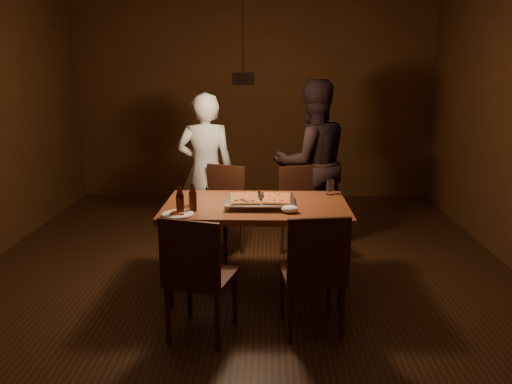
{
  "coord_description": "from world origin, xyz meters",
  "views": [
    {
      "loc": [
        0.2,
        -4.14,
        1.84
      ],
      "look_at": [
        0.11,
        -0.19,
        0.85
      ],
      "focal_mm": 35.0,
      "sensor_mm": 36.0,
      "label": 1
    }
  ],
  "objects_px": {
    "dining_table": "(256,212)",
    "chair_near_right": "(315,264)",
    "beer_bottle_a": "(180,200)",
    "pendant_lamp": "(243,77)",
    "chair_near_left": "(196,267)",
    "pizza_tray": "(260,202)",
    "plate_slice": "(178,214)",
    "diner_dark": "(312,163)",
    "chair_far_right": "(303,204)",
    "beer_bottle_b": "(193,197)",
    "chair_far_left": "(221,203)",
    "diner_white": "(206,170)"
  },
  "relations": [
    {
      "from": "dining_table",
      "to": "chair_near_right",
      "type": "xyz_separation_m",
      "value": [
        0.42,
        -0.76,
        -0.14
      ]
    },
    {
      "from": "beer_bottle_a",
      "to": "pendant_lamp",
      "type": "xyz_separation_m",
      "value": [
        0.46,
        0.52,
        0.9
      ]
    },
    {
      "from": "chair_near_left",
      "to": "pizza_tray",
      "type": "height_order",
      "value": "chair_near_left"
    },
    {
      "from": "beer_bottle_a",
      "to": "plate_slice",
      "type": "distance_m",
      "value": 0.11
    },
    {
      "from": "plate_slice",
      "to": "diner_dark",
      "type": "height_order",
      "value": "diner_dark"
    },
    {
      "from": "chair_far_right",
      "to": "beer_bottle_b",
      "type": "distance_m",
      "value": 1.42
    },
    {
      "from": "dining_table",
      "to": "beer_bottle_a",
      "type": "bearing_deg",
      "value": -150.06
    },
    {
      "from": "pendant_lamp",
      "to": "chair_near_right",
      "type": "bearing_deg",
      "value": -61.0
    },
    {
      "from": "chair_far_left",
      "to": "pizza_tray",
      "type": "distance_m",
      "value": 0.96
    },
    {
      "from": "chair_far_left",
      "to": "chair_near_right",
      "type": "height_order",
      "value": "same"
    },
    {
      "from": "chair_far_left",
      "to": "chair_near_left",
      "type": "relative_size",
      "value": 1.07
    },
    {
      "from": "chair_far_right",
      "to": "pizza_tray",
      "type": "relative_size",
      "value": 0.99
    },
    {
      "from": "pizza_tray",
      "to": "beer_bottle_a",
      "type": "xyz_separation_m",
      "value": [
        -0.6,
        -0.3,
        0.09
      ]
    },
    {
      "from": "dining_table",
      "to": "diner_white",
      "type": "distance_m",
      "value": 1.27
    },
    {
      "from": "plate_slice",
      "to": "chair_far_right",
      "type": "bearing_deg",
      "value": 47.9
    },
    {
      "from": "plate_slice",
      "to": "pendant_lamp",
      "type": "bearing_deg",
      "value": 48.69
    },
    {
      "from": "plate_slice",
      "to": "diner_white",
      "type": "height_order",
      "value": "diner_white"
    },
    {
      "from": "dining_table",
      "to": "beer_bottle_a",
      "type": "xyz_separation_m",
      "value": [
        -0.57,
        -0.33,
        0.19
      ]
    },
    {
      "from": "chair_near_left",
      "to": "diner_dark",
      "type": "xyz_separation_m",
      "value": [
        0.94,
        2.03,
        0.33
      ]
    },
    {
      "from": "pizza_tray",
      "to": "beer_bottle_b",
      "type": "relative_size",
      "value": 2.49
    },
    {
      "from": "dining_table",
      "to": "beer_bottle_b",
      "type": "bearing_deg",
      "value": -155.09
    },
    {
      "from": "chair_far_right",
      "to": "diner_white",
      "type": "height_order",
      "value": "diner_white"
    },
    {
      "from": "pizza_tray",
      "to": "diner_white",
      "type": "bearing_deg",
      "value": 113.57
    },
    {
      "from": "diner_white",
      "to": "pendant_lamp",
      "type": "bearing_deg",
      "value": 108.61
    },
    {
      "from": "pendant_lamp",
      "to": "dining_table",
      "type": "bearing_deg",
      "value": -60.78
    },
    {
      "from": "plate_slice",
      "to": "diner_dark",
      "type": "distance_m",
      "value": 1.92
    },
    {
      "from": "chair_far_right",
      "to": "diner_dark",
      "type": "xyz_separation_m",
      "value": [
        0.11,
        0.4,
        0.33
      ]
    },
    {
      "from": "diner_dark",
      "to": "pendant_lamp",
      "type": "xyz_separation_m",
      "value": [
        -0.67,
        -1.0,
        0.9
      ]
    },
    {
      "from": "beer_bottle_b",
      "to": "diner_white",
      "type": "bearing_deg",
      "value": 92.81
    },
    {
      "from": "beer_bottle_b",
      "to": "plate_slice",
      "type": "xyz_separation_m",
      "value": [
        -0.1,
        -0.12,
        -0.1
      ]
    },
    {
      "from": "diner_dark",
      "to": "pendant_lamp",
      "type": "bearing_deg",
      "value": 38.48
    },
    {
      "from": "chair_near_right",
      "to": "dining_table",
      "type": "bearing_deg",
      "value": 111.36
    },
    {
      "from": "dining_table",
      "to": "chair_near_left",
      "type": "height_order",
      "value": "chair_near_left"
    },
    {
      "from": "chair_near_left",
      "to": "diner_dark",
      "type": "height_order",
      "value": "diner_dark"
    },
    {
      "from": "dining_table",
      "to": "diner_dark",
      "type": "distance_m",
      "value": 1.33
    },
    {
      "from": "chair_far_right",
      "to": "chair_near_left",
      "type": "relative_size",
      "value": 1.06
    },
    {
      "from": "chair_far_right",
      "to": "pendant_lamp",
      "type": "xyz_separation_m",
      "value": [
        -0.55,
        -0.6,
        1.22
      ]
    },
    {
      "from": "chair_near_right",
      "to": "beer_bottle_b",
      "type": "height_order",
      "value": "beer_bottle_b"
    },
    {
      "from": "dining_table",
      "to": "diner_white",
      "type": "relative_size",
      "value": 0.94
    },
    {
      "from": "plate_slice",
      "to": "diner_dark",
      "type": "xyz_separation_m",
      "value": [
        1.14,
        1.54,
        0.1
      ]
    },
    {
      "from": "dining_table",
      "to": "diner_white",
      "type": "height_order",
      "value": "diner_white"
    },
    {
      "from": "dining_table",
      "to": "diner_dark",
      "type": "height_order",
      "value": "diner_dark"
    },
    {
      "from": "dining_table",
      "to": "chair_far_right",
      "type": "bearing_deg",
      "value": 60.66
    },
    {
      "from": "pizza_tray",
      "to": "beer_bottle_b",
      "type": "xyz_separation_m",
      "value": [
        -0.52,
        -0.2,
        0.09
      ]
    },
    {
      "from": "diner_white",
      "to": "chair_near_right",
      "type": "bearing_deg",
      "value": 110.57
    },
    {
      "from": "diner_white",
      "to": "pendant_lamp",
      "type": "xyz_separation_m",
      "value": [
        0.44,
        -0.94,
        0.96
      ]
    },
    {
      "from": "chair_far_left",
      "to": "diner_white",
      "type": "xyz_separation_m",
      "value": [
        -0.19,
        0.33,
        0.26
      ]
    },
    {
      "from": "diner_white",
      "to": "chair_far_right",
      "type": "bearing_deg",
      "value": 154.39
    },
    {
      "from": "dining_table",
      "to": "pendant_lamp",
      "type": "height_order",
      "value": "pendant_lamp"
    },
    {
      "from": "chair_near_right",
      "to": "pendant_lamp",
      "type": "height_order",
      "value": "pendant_lamp"
    }
  ]
}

